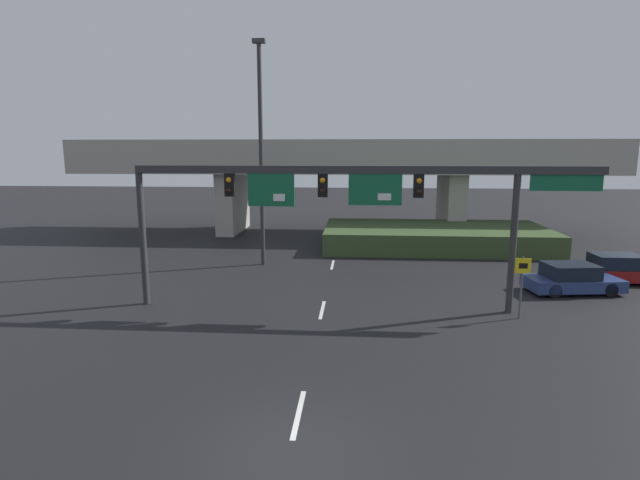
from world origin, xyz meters
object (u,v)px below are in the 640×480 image
signal_gantry (352,191)px  parked_sedan_mid_right (618,269)px  speed_limit_sign (522,279)px  parked_sedan_near_right (572,279)px  highway_light_pole_near (261,149)px

signal_gantry → parked_sedan_mid_right: bearing=21.8°
speed_limit_sign → parked_sedan_mid_right: size_ratio=0.58×
signal_gantry → parked_sedan_near_right: bearing=17.6°
speed_limit_sign → parked_sedan_mid_right: (6.71, 6.13, -0.98)m
speed_limit_sign → highway_light_pole_near: highway_light_pole_near is taller
speed_limit_sign → highway_light_pole_near: (-11.96, 8.73, 5.03)m
parked_sedan_near_right → parked_sedan_mid_right: bearing=26.2°
highway_light_pole_near → speed_limit_sign: bearing=-36.1°
highway_light_pole_near → parked_sedan_mid_right: size_ratio=2.89×
parked_sedan_near_right → parked_sedan_mid_right: 3.73m
signal_gantry → highway_light_pole_near: bearing=123.3°
parked_sedan_near_right → parked_sedan_mid_right: (3.09, 2.09, 0.02)m
signal_gantry → speed_limit_sign: signal_gantry is taller
signal_gantry → highway_light_pole_near: size_ratio=1.50×
speed_limit_sign → parked_sedan_near_right: 5.51m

